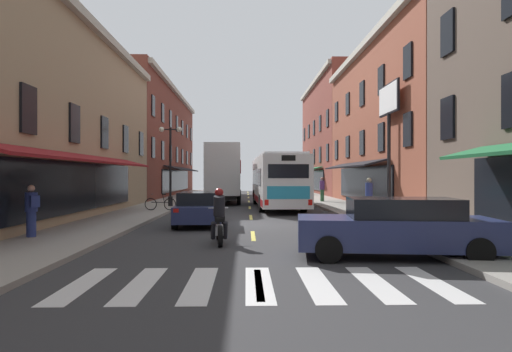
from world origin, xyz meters
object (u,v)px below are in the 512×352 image
object	(u,v)px
street_lamp_twin	(170,162)
transit_bus	(277,181)
sedan_near	(397,227)
pedestrian_mid	(322,189)
pedestrian_near	(32,210)
billboard_sign	(389,115)
motorcycle_rider	(219,220)
sedan_mid	(200,208)
box_truck	(224,174)
bicycle_near	(160,204)
pedestrian_far	(369,195)

from	to	relation	value
street_lamp_twin	transit_bus	bearing A→B (deg)	1.13
sedan_near	pedestrian_mid	distance (m)	21.49
pedestrian_near	billboard_sign	bearing A→B (deg)	-17.53
transit_bus	street_lamp_twin	bearing A→B (deg)	-178.87
motorcycle_rider	street_lamp_twin	distance (m)	14.85
motorcycle_rider	pedestrian_mid	world-z (taller)	pedestrian_mid
transit_bus	sedan_mid	bearing A→B (deg)	-112.02
box_truck	motorcycle_rider	xyz separation A→B (m)	(0.81, -19.11, -1.44)
box_truck	bicycle_near	xyz separation A→B (m)	(-3.09, -8.21, -1.65)
sedan_near	bicycle_near	size ratio (longest dim) A/B	2.88
box_truck	motorcycle_rider	distance (m)	19.18
pedestrian_mid	street_lamp_twin	world-z (taller)	street_lamp_twin
pedestrian_near	pedestrian_mid	xyz separation A→B (m)	(12.31, 18.51, 0.08)
billboard_sign	pedestrian_far	distance (m)	4.23
transit_bus	pedestrian_far	bearing A→B (deg)	-52.53
bicycle_near	street_lamp_twin	distance (m)	4.05
box_truck	pedestrian_mid	size ratio (longest dim) A/B	4.43
bicycle_near	pedestrian_far	size ratio (longest dim) A/B	0.96
billboard_sign	transit_bus	size ratio (longest dim) A/B	0.57
box_truck	transit_bus	bearing A→B (deg)	-53.51
sedan_near	sedan_mid	xyz separation A→B (m)	(-5.61, 7.20, -0.06)
bicycle_near	billboard_sign	bearing A→B (deg)	-9.56
transit_bus	pedestrian_far	distance (m)	7.05
billboard_sign	sedan_mid	xyz separation A→B (m)	(-9.16, -4.04, -4.46)
billboard_sign	transit_bus	world-z (taller)	billboard_sign
sedan_near	pedestrian_near	bearing A→B (deg)	164.44
motorcycle_rider	pedestrian_near	world-z (taller)	pedestrian_near
pedestrian_far	bicycle_near	bearing A→B (deg)	177.63
motorcycle_rider	pedestrian_mid	xyz separation A→B (m)	(6.48, 19.04, 0.36)
transit_bus	street_lamp_twin	size ratio (longest dim) A/B	2.33
sedan_near	motorcycle_rider	world-z (taller)	motorcycle_rider
box_truck	pedestrian_near	xyz separation A→B (m)	(-5.02, -18.58, -1.16)
transit_bus	box_truck	size ratio (longest dim) A/B	1.46
bicycle_near	transit_bus	bearing A→B (deg)	27.04
motorcycle_rider	pedestrian_near	distance (m)	5.85
sedan_near	sedan_mid	world-z (taller)	sedan_near
pedestrian_near	motorcycle_rider	bearing A→B (deg)	-53.64
motorcycle_rider	street_lamp_twin	xyz separation A→B (m)	(-3.92, 14.16, 2.18)
sedan_mid	motorcycle_rider	world-z (taller)	motorcycle_rider
transit_bus	pedestrian_near	size ratio (longest dim) A/B	7.19
sedan_mid	street_lamp_twin	bearing A→B (deg)	107.02
transit_bus	bicycle_near	xyz separation A→B (m)	(-6.65, -3.40, -1.22)
box_truck	sedan_near	xyz separation A→B (m)	(5.35, -21.47, -1.40)
motorcycle_rider	pedestrian_near	bearing A→B (deg)	174.84
billboard_sign	pedestrian_far	xyz separation A→B (m)	(-1.07, -0.16, -4.09)
billboard_sign	pedestrian_far	world-z (taller)	billboard_sign
sedan_mid	billboard_sign	bearing A→B (deg)	23.77
pedestrian_near	box_truck	bearing A→B (deg)	26.41
box_truck	pedestrian_near	bearing A→B (deg)	-105.10
street_lamp_twin	sedan_near	bearing A→B (deg)	-62.88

